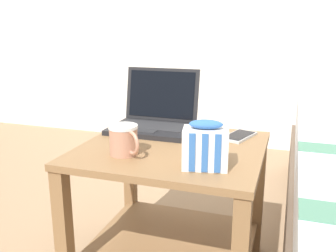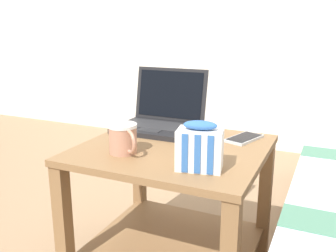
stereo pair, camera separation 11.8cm
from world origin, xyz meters
TOP-DOWN VIEW (x-y plane):
  - bedside_table at (0.00, 0.00)m, footprint 0.59×0.56m
  - laptop at (-0.13, 0.18)m, footprint 0.30×0.26m
  - mug_front_left at (-0.11, -0.13)m, footprint 0.12×0.10m
  - snack_bag at (0.15, -0.15)m, footprint 0.14×0.10m
  - cell_phone at (0.20, 0.17)m, footprint 0.12×0.16m

SIDE VIEW (x-z plane):
  - bedside_table at x=0.00m, z-range 0.07..0.56m
  - cell_phone at x=0.20m, z-range 0.49..0.50m
  - laptop at x=-0.13m, z-range 0.43..0.65m
  - mug_front_left at x=-0.11m, z-range 0.50..0.59m
  - snack_bag at x=0.15m, z-range 0.49..0.63m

